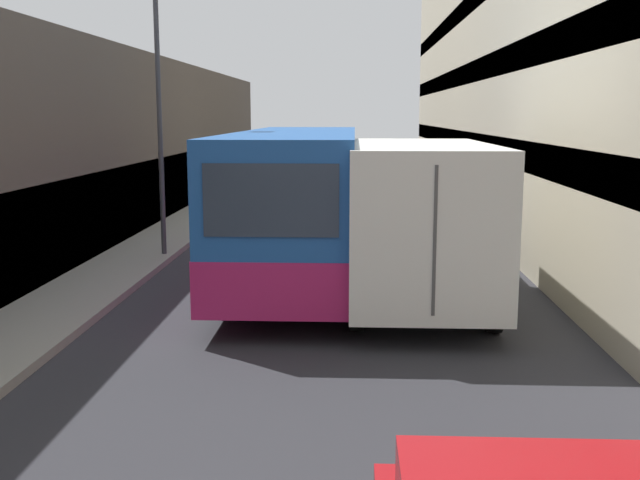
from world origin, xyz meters
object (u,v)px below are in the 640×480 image
panel_van (311,180)px  street_lamp (156,24)px  bus (298,199)px  box_truck (415,215)px

panel_van → street_lamp: bearing=-106.2°
bus → box_truck: size_ratio=1.42×
panel_van → street_lamp: street_lamp is taller
street_lamp → panel_van: bearing=73.8°
bus → box_truck: bearing=-40.2°
bus → box_truck: (2.39, -2.02, -0.05)m
panel_van → street_lamp: (-3.01, -10.36, 4.53)m
box_truck → panel_van: box_truck is taller
box_truck → street_lamp: size_ratio=0.94×
box_truck → street_lamp: (-5.81, 3.53, 3.98)m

